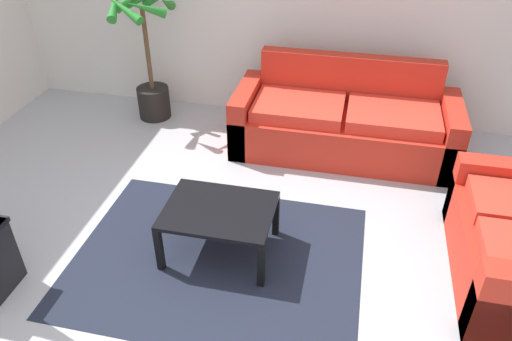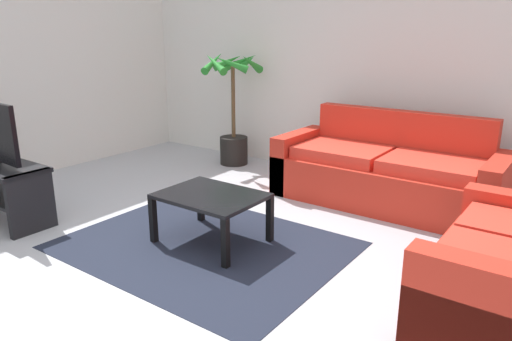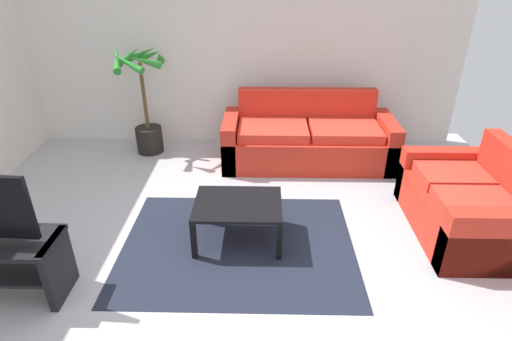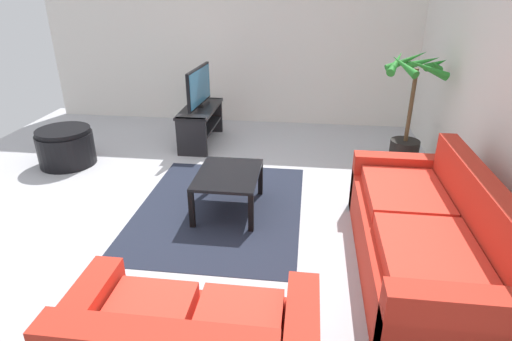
{
  "view_description": "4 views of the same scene",
  "coord_description": "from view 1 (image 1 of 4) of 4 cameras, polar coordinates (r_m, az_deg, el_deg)",
  "views": [
    {
      "loc": [
        0.94,
        -2.21,
        2.72
      ],
      "look_at": [
        0.26,
        0.86,
        0.58
      ],
      "focal_mm": 34.65,
      "sensor_mm": 36.0,
      "label": 1
    },
    {
      "loc": [
        2.49,
        -2.2,
        1.69
      ],
      "look_at": [
        0.36,
        0.73,
        0.62
      ],
      "focal_mm": 33.52,
      "sensor_mm": 36.0,
      "label": 2
    },
    {
      "loc": [
        0.29,
        -2.71,
        2.46
      ],
      "look_at": [
        0.21,
        0.82,
        0.61
      ],
      "focal_mm": 28.82,
      "sensor_mm": 36.0,
      "label": 3
    },
    {
      "loc": [
        3.85,
        1.31,
        2.21
      ],
      "look_at": [
        0.36,
        0.87,
        0.61
      ],
      "focal_mm": 29.56,
      "sensor_mm": 36.0,
      "label": 4
    }
  ],
  "objects": [
    {
      "name": "ground_plane",
      "position": [
        3.63,
        -7.19,
        -14.7
      ],
      "size": [
        6.6,
        6.6,
        0.0
      ],
      "primitive_type": "plane",
      "color": "#B2B2B7"
    },
    {
      "name": "couch_main",
      "position": [
        5.11,
        10.13,
        5.36
      ],
      "size": [
        2.2,
        0.9,
        0.9
      ],
      "color": "red",
      "rests_on": "ground"
    },
    {
      "name": "coffee_table",
      "position": [
        3.73,
        -4.27,
        -5.11
      ],
      "size": [
        0.82,
        0.63,
        0.42
      ],
      "color": "black",
      "rests_on": "ground"
    },
    {
      "name": "area_rug",
      "position": [
        3.9,
        -4.47,
        -10.07
      ],
      "size": [
        2.2,
        1.7,
        0.01
      ],
      "primitive_type": "cube",
      "color": "#1E2333",
      "rests_on": "ground"
    },
    {
      "name": "potted_palm",
      "position": [
        5.67,
        -12.29,
        11.92
      ],
      "size": [
        0.73,
        0.69,
        1.45
      ],
      "color": "black",
      "rests_on": "ground"
    }
  ]
}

